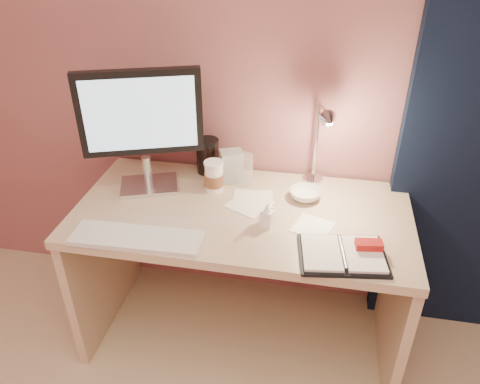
% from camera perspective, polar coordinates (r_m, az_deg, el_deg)
% --- Properties ---
extents(desk, '(1.40, 0.70, 0.73)m').
position_cam_1_polar(desk, '(2.15, 0.59, -6.15)').
color(desk, tan).
rests_on(desk, ground).
extents(monitor, '(0.49, 0.25, 0.54)m').
position_cam_1_polar(monitor, '(2.01, -11.97, 8.51)').
color(monitor, silver).
rests_on(monitor, desk).
extents(keyboard, '(0.50, 0.16, 0.02)m').
position_cam_1_polar(keyboard, '(1.82, -12.46, -5.52)').
color(keyboard, white).
rests_on(keyboard, desk).
extents(planner, '(0.34, 0.27, 0.05)m').
position_cam_1_polar(planner, '(1.75, 12.64, -7.34)').
color(planner, black).
rests_on(planner, desk).
extents(paper_a, '(0.19, 0.19, 0.00)m').
position_cam_1_polar(paper_a, '(2.02, 1.56, -1.03)').
color(paper_a, white).
rests_on(paper_a, desk).
extents(paper_b, '(0.18, 0.18, 0.00)m').
position_cam_1_polar(paper_b, '(1.88, 8.87, -4.22)').
color(paper_b, white).
rests_on(paper_b, desk).
extents(paper_c, '(0.21, 0.21, 0.00)m').
position_cam_1_polar(paper_c, '(1.99, 1.15, -1.48)').
color(paper_c, white).
rests_on(paper_c, desk).
extents(coffee_cup, '(0.09, 0.09, 0.14)m').
position_cam_1_polar(coffee_cup, '(2.06, -3.18, 1.84)').
color(coffee_cup, white).
rests_on(coffee_cup, desk).
extents(clear_cup, '(0.08, 0.08, 0.14)m').
position_cam_1_polar(clear_cup, '(2.11, 0.50, 2.72)').
color(clear_cup, white).
rests_on(clear_cup, desk).
extents(bowl, '(0.16, 0.16, 0.04)m').
position_cam_1_polar(bowl, '(2.04, 7.93, -0.30)').
color(bowl, silver).
rests_on(bowl, desk).
extents(lotion_bottle, '(0.06, 0.06, 0.11)m').
position_cam_1_polar(lotion_bottle, '(1.84, 3.37, -2.72)').
color(lotion_bottle, white).
rests_on(lotion_bottle, desk).
extents(dark_jar, '(0.10, 0.10, 0.15)m').
position_cam_1_polar(dark_jar, '(2.21, -3.96, 4.21)').
color(dark_jar, black).
rests_on(dark_jar, desk).
extents(product_box, '(0.12, 0.11, 0.15)m').
position_cam_1_polar(product_box, '(2.13, -1.05, 3.18)').
color(product_box, '#AFAFAA').
rests_on(product_box, desk).
extents(desk_lamp, '(0.14, 0.25, 0.40)m').
position_cam_1_polar(desk_lamp, '(1.99, 8.46, 6.35)').
color(desk_lamp, silver).
rests_on(desk_lamp, desk).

